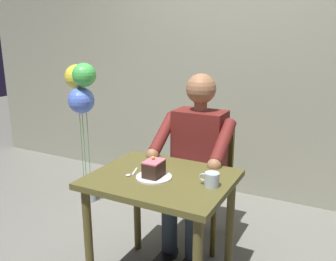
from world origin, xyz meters
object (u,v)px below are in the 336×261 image
object	(u,v)px
seated_person	(195,161)
dessert_spoon	(131,173)
chair	(204,175)
balloon_display	(81,96)
cake_slice	(154,168)
coffee_cup	(212,179)
dining_table	(161,195)

from	to	relation	value
seated_person	dessert_spoon	bearing A→B (deg)	72.63
chair	balloon_display	xyz separation A→B (m)	(1.17, -0.02, 0.51)
cake_slice	balloon_display	world-z (taller)	balloon_display
coffee_cup	dessert_spoon	xyz separation A→B (m)	(0.48, 0.05, -0.04)
seated_person	dining_table	bearing A→B (deg)	90.00
dining_table	balloon_display	distance (m)	1.41
chair	seated_person	distance (m)	0.24
chair	cake_slice	distance (m)	0.77
cake_slice	coffee_cup	distance (m)	0.34
chair	seated_person	size ratio (longest dim) A/B	0.71
chair	coffee_cup	xyz separation A→B (m)	(-0.31, 0.68, 0.28)
dining_table	seated_person	distance (m)	0.51
dining_table	cake_slice	xyz separation A→B (m)	(0.03, 0.04, 0.17)
chair	dessert_spoon	distance (m)	0.78
cake_slice	coffee_cup	bearing A→B (deg)	-173.32
dining_table	balloon_display	bearing A→B (deg)	-30.87
balloon_display	seated_person	bearing A→B (deg)	170.73
cake_slice	dessert_spoon	world-z (taller)	cake_slice
chair	dining_table	bearing A→B (deg)	90.00
seated_person	balloon_display	bearing A→B (deg)	-9.27
cake_slice	coffee_cup	size ratio (longest dim) A/B	1.08
coffee_cup	dessert_spoon	world-z (taller)	coffee_cup
chair	coffee_cup	bearing A→B (deg)	114.37
seated_person	balloon_display	world-z (taller)	balloon_display
dining_table	balloon_display	world-z (taller)	balloon_display
seated_person	balloon_display	size ratio (longest dim) A/B	0.98
balloon_display	dessert_spoon	bearing A→B (deg)	143.04
seated_person	cake_slice	distance (m)	0.56
dining_table	seated_person	world-z (taller)	seated_person
seated_person	dessert_spoon	size ratio (longest dim) A/B	8.93
seated_person	dessert_spoon	xyz separation A→B (m)	(0.17, 0.56, 0.07)
seated_person	dessert_spoon	distance (m)	0.59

